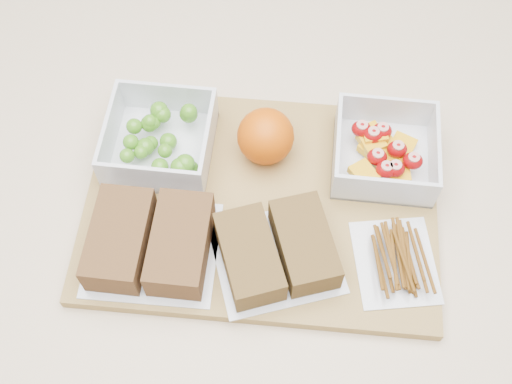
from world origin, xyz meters
TOP-DOWN VIEW (x-y plane):
  - ground at (0.00, 0.00)m, footprint 4.00×4.00m
  - counter at (0.00, 0.00)m, footprint 1.20×0.90m
  - cutting_board at (0.02, -0.00)m, footprint 0.43×0.31m
  - grape_container at (-0.11, 0.06)m, footprint 0.13×0.13m
  - fruit_container at (0.17, 0.07)m, footprint 0.12×0.12m
  - orange at (0.02, 0.07)m, footprint 0.07×0.07m
  - sandwich_bag_left at (-0.09, -0.08)m, footprint 0.15×0.13m
  - sandwich_bag_center at (0.05, -0.08)m, footprint 0.17×0.16m
  - pretzel_bag at (0.18, -0.07)m, footprint 0.11×0.12m

SIDE VIEW (x-z plane):
  - ground at x=0.00m, z-range 0.00..0.00m
  - counter at x=0.00m, z-range 0.00..0.90m
  - cutting_board at x=0.02m, z-range 0.90..0.92m
  - pretzel_bag at x=0.18m, z-range 0.92..0.94m
  - fruit_container at x=0.17m, z-range 0.91..0.96m
  - sandwich_bag_center at x=0.05m, z-range 0.92..0.96m
  - sandwich_bag_left at x=-0.09m, z-range 0.92..0.96m
  - grape_container at x=-0.11m, z-range 0.91..0.97m
  - orange at x=0.02m, z-range 0.92..0.99m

